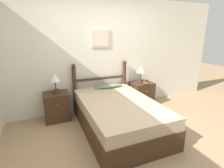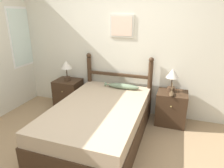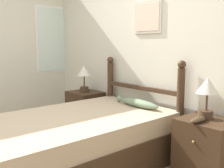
% 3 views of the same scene
% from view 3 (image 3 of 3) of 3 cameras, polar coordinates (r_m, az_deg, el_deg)
% --- Properties ---
extents(wall_back, '(6.40, 0.08, 2.55)m').
position_cam_3_polar(wall_back, '(3.43, 8.25, 7.80)').
color(wall_back, beige).
rests_on(wall_back, ground_plane).
extents(bed, '(1.31, 2.07, 0.57)m').
position_cam_3_polar(bed, '(2.92, -7.63, -12.28)').
color(bed, '#3D2819').
rests_on(bed, ground_plane).
extents(headboard, '(1.32, 0.09, 1.15)m').
position_cam_3_polar(headboard, '(3.44, 6.24, -3.25)').
color(headboard, '#3D2819').
rests_on(headboard, ground_plane).
extents(nightstand_left, '(0.51, 0.45, 0.59)m').
position_cam_3_polar(nightstand_left, '(4.18, -5.84, -5.66)').
color(nightstand_left, '#3D2819').
rests_on(nightstand_left, ground_plane).
extents(nightstand_right, '(0.51, 0.45, 0.59)m').
position_cam_3_polar(nightstand_right, '(2.82, 19.71, -13.18)').
color(nightstand_right, '#3D2819').
rests_on(nightstand_right, ground_plane).
extents(table_lamp_left, '(0.22, 0.22, 0.41)m').
position_cam_3_polar(table_lamp_left, '(4.06, -6.10, 2.21)').
color(table_lamp_left, '#422D1E').
rests_on(table_lamp_left, nightstand_left).
extents(table_lamp_right, '(0.22, 0.22, 0.41)m').
position_cam_3_polar(table_lamp_right, '(2.71, 20.04, -1.32)').
color(table_lamp_right, '#422D1E').
rests_on(table_lamp_right, nightstand_right).
extents(model_boat, '(0.08, 0.22, 0.22)m').
position_cam_3_polar(model_boat, '(2.61, 18.23, -7.35)').
color(model_boat, '#4C3823').
rests_on(model_boat, nightstand_right).
extents(fish_pillow, '(0.66, 0.14, 0.09)m').
position_cam_3_polar(fish_pillow, '(3.21, 5.61, -4.13)').
color(fish_pillow, gray).
rests_on(fish_pillow, bed).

